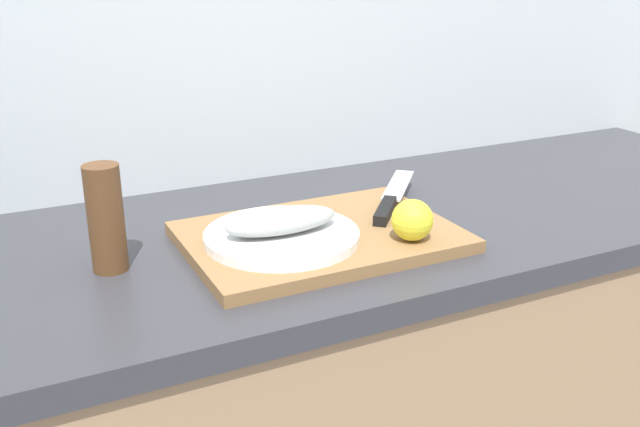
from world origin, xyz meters
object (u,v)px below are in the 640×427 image
at_px(fish_fillet, 281,221).
at_px(lemon_0, 412,220).
at_px(cutting_board, 320,237).
at_px(white_plate, 282,236).
at_px(pepper_mill, 106,219).
at_px(chef_knife, 390,201).

bearing_deg(fish_fillet, lemon_0, -24.94).
bearing_deg(cutting_board, fish_fillet, -172.13).
relative_size(white_plate, lemon_0, 3.70).
height_order(fish_fillet, pepper_mill, pepper_mill).
bearing_deg(chef_knife, pepper_mill, 132.06).
distance_m(cutting_board, chef_knife, 0.17).
xyz_separation_m(white_plate, lemon_0, (0.18, -0.08, 0.02)).
distance_m(chef_knife, pepper_mill, 0.49).
bearing_deg(chef_knife, fish_fillet, 146.21).
bearing_deg(pepper_mill, chef_knife, 1.33).
height_order(lemon_0, pepper_mill, pepper_mill).
bearing_deg(white_plate, fish_fillet, 0.00).
bearing_deg(pepper_mill, lemon_0, -17.76).
relative_size(cutting_board, fish_fillet, 2.36).
bearing_deg(lemon_0, chef_knife, 70.51).
xyz_separation_m(cutting_board, lemon_0, (0.11, -0.09, 0.04)).
distance_m(cutting_board, lemon_0, 0.15).
relative_size(chef_knife, pepper_mill, 1.49).
distance_m(fish_fillet, chef_knife, 0.25).
distance_m(fish_fillet, lemon_0, 0.20).
xyz_separation_m(cutting_board, pepper_mill, (-0.32, 0.04, 0.07)).
relative_size(fish_fillet, pepper_mill, 1.13).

